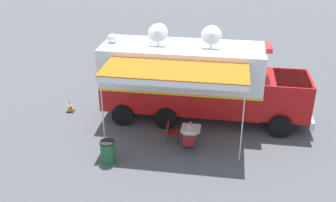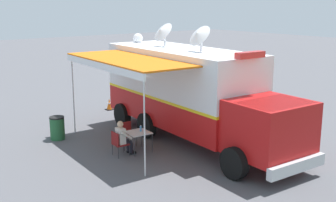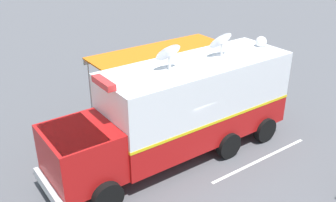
{
  "view_description": "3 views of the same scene",
  "coord_description": "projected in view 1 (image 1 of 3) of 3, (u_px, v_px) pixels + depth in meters",
  "views": [
    {
      "loc": [
        16.75,
        1.02,
        8.86
      ],
      "look_at": [
        0.52,
        -0.59,
        1.01
      ],
      "focal_mm": 42.28,
      "sensor_mm": 36.0,
      "label": 1
    },
    {
      "loc": [
        10.59,
        12.7,
        5.24
      ],
      "look_at": [
        0.98,
        0.46,
        1.64
      ],
      "focal_mm": 45.78,
      "sensor_mm": 36.0,
      "label": 2
    },
    {
      "loc": [
        -9.19,
        8.81,
        8.07
      ],
      "look_at": [
        1.53,
        0.15,
        1.46
      ],
      "focal_mm": 40.73,
      "sensor_mm": 36.0,
      "label": 3
    }
  ],
  "objects": [
    {
      "name": "command_truck",
      "position": [
        198.0,
        80.0,
        17.97
      ],
      "size": [
        5.19,
        9.62,
        4.53
      ],
      "color": "#B71414",
      "rests_on": "ground"
    },
    {
      "name": "seated_responder",
      "position": [
        189.0,
        137.0,
        15.91
      ],
      "size": [
        0.68,
        0.57,
        1.25
      ],
      "color": "silver",
      "rests_on": "ground"
    },
    {
      "name": "trash_bin",
      "position": [
        108.0,
        151.0,
        15.32
      ],
      "size": [
        0.57,
        0.57,
        0.91
      ],
      "color": "#235B33",
      "rests_on": "ground"
    },
    {
      "name": "folding_table",
      "position": [
        191.0,
        129.0,
        16.44
      ],
      "size": [
        0.85,
        0.85,
        0.73
      ],
      "color": "silver",
      "rests_on": "ground"
    },
    {
      "name": "folding_chair_beside_table",
      "position": [
        171.0,
        131.0,
        16.66
      ],
      "size": [
        0.51,
        0.51,
        0.87
      ],
      "color": "maroon",
      "rests_on": "ground"
    },
    {
      "name": "folding_chair_at_table",
      "position": [
        189.0,
        143.0,
        15.8
      ],
      "size": [
        0.51,
        0.51,
        0.87
      ],
      "color": "maroon",
      "rests_on": "ground"
    },
    {
      "name": "water_bottle",
      "position": [
        190.0,
        124.0,
        16.5
      ],
      "size": [
        0.07,
        0.07,
        0.22
      ],
      "color": "#4C99D8",
      "rests_on": "folding_table"
    },
    {
      "name": "car_behind_truck",
      "position": [
        133.0,
        53.0,
        24.67
      ],
      "size": [
        2.23,
        4.31,
        1.76
      ],
      "color": "silver",
      "rests_on": "ground"
    },
    {
      "name": "lot_stripe",
      "position": [
        160.0,
        96.0,
        21.03
      ],
      "size": [
        0.4,
        4.8,
        0.01
      ],
      "primitive_type": "cube",
      "rotation": [
        0.0,
        0.0,
        -0.06
      ],
      "color": "silver",
      "rests_on": "ground"
    },
    {
      "name": "ground_plane",
      "position": [
        181.0,
        116.0,
        18.95
      ],
      "size": [
        100.0,
        100.0,
        0.0
      ],
      "primitive_type": "plane",
      "color": "#515156"
    },
    {
      "name": "traffic_cone",
      "position": [
        70.0,
        106.0,
        19.25
      ],
      "size": [
        0.36,
        0.36,
        0.58
      ],
      "color": "black",
      "rests_on": "ground"
    }
  ]
}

